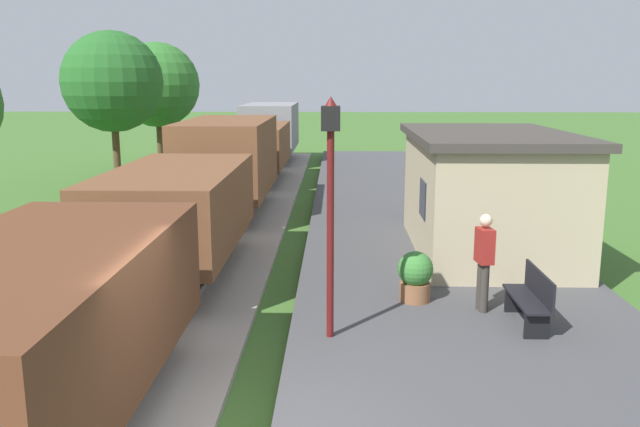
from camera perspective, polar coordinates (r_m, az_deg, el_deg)
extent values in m
cube|color=brown|center=(8.06, -23.40, -8.34)|extent=(2.50, 5.60, 1.60)
cube|color=black|center=(8.30, -23.04, -12.58)|extent=(2.10, 5.15, 0.50)
cylinder|color=black|center=(9.92, -18.64, -9.84)|extent=(1.56, 0.84, 0.84)
cylinder|color=black|center=(10.86, -16.65, -6.44)|extent=(0.20, 0.30, 0.20)
cube|color=brown|center=(14.11, -12.27, 0.60)|extent=(2.50, 5.60, 1.60)
cube|color=black|center=(14.25, -12.16, -1.96)|extent=(2.10, 5.15, 0.50)
cylinder|color=black|center=(16.00, -10.63, -1.34)|extent=(1.56, 0.84, 0.84)
cylinder|color=black|center=(12.63, -14.00, -4.96)|extent=(1.56, 0.84, 0.84)
cylinder|color=black|center=(17.06, -9.86, 0.34)|extent=(0.20, 0.30, 0.20)
cylinder|color=black|center=(11.50, -15.58, -5.38)|extent=(0.20, 0.30, 0.20)
cube|color=brown|center=(20.47, -7.97, 4.94)|extent=(2.50, 5.60, 2.20)
cube|color=black|center=(20.59, -7.90, 2.31)|extent=(2.10, 5.15, 0.50)
cylinder|color=black|center=(22.38, -7.15, 2.42)|extent=(1.56, 0.84, 0.84)
cylinder|color=black|center=(18.90, -8.75, 0.69)|extent=(1.56, 0.84, 0.84)
cylinder|color=black|center=(23.48, -6.74, 3.47)|extent=(0.20, 0.30, 0.20)
cylinder|color=black|center=(17.73, -9.43, 0.78)|extent=(0.20, 0.30, 0.20)
cube|color=brown|center=(26.99, -5.68, 5.92)|extent=(2.50, 5.60, 1.60)
cube|color=black|center=(27.06, -5.65, 4.56)|extent=(2.10, 5.15, 0.50)
cylinder|color=black|center=(28.86, -5.21, 4.50)|extent=(1.56, 0.84, 0.84)
cylinder|color=black|center=(25.33, -6.14, 3.50)|extent=(1.56, 0.84, 0.84)
cylinder|color=black|center=(29.97, -4.96, 5.24)|extent=(0.20, 0.30, 0.20)
cylinder|color=black|center=(24.16, -6.51, 3.70)|extent=(0.20, 0.30, 0.20)
cube|color=gray|center=(33.50, -4.29, 7.54)|extent=(2.50, 5.60, 2.20)
cube|color=black|center=(33.58, -4.27, 5.93)|extent=(2.10, 5.15, 0.50)
cylinder|color=black|center=(35.38, -3.98, 5.81)|extent=(1.56, 0.84, 0.84)
cylinder|color=black|center=(31.84, -4.58, 5.16)|extent=(1.56, 0.84, 0.84)
cylinder|color=black|center=(36.51, -3.81, 6.38)|extent=(0.20, 0.30, 0.20)
cylinder|color=black|center=(30.67, -4.82, 5.39)|extent=(0.20, 0.30, 0.20)
cube|color=tan|center=(15.65, 14.20, 1.46)|extent=(3.20, 5.50, 2.60)
cube|color=#3D3833|center=(15.48, 14.46, 6.54)|extent=(3.50, 5.80, 0.18)
cube|color=black|center=(14.28, 8.87, 1.27)|extent=(0.03, 0.90, 0.80)
cube|color=black|center=(11.30, 17.42, -7.06)|extent=(0.42, 1.50, 0.04)
cube|color=black|center=(11.28, 18.43, -5.85)|extent=(0.04, 1.50, 0.45)
cube|color=black|center=(10.84, 18.21, -9.21)|extent=(0.38, 0.06, 0.42)
cube|color=black|center=(11.92, 16.57, -7.20)|extent=(0.38, 0.06, 0.42)
cylinder|color=#38332D|center=(11.71, 14.00, -6.27)|extent=(0.15, 0.15, 0.86)
cylinder|color=#38332D|center=(11.85, 13.73, -6.04)|extent=(0.15, 0.15, 0.86)
cube|color=maroon|center=(11.58, 14.04, -2.71)|extent=(0.29, 0.41, 0.60)
sphere|color=beige|center=(11.49, 14.15, -0.58)|extent=(0.22, 0.22, 0.22)
cylinder|color=brown|center=(12.14, 8.19, -6.69)|extent=(0.56, 0.56, 0.34)
sphere|color=#387A33|center=(12.01, 8.25, -4.76)|extent=(0.64, 0.64, 0.64)
cylinder|color=#591414|center=(9.99, 0.90, -2.01)|extent=(0.11, 0.11, 3.20)
cube|color=black|center=(9.73, 0.93, 8.23)|extent=(0.28, 0.28, 0.36)
sphere|color=#F2E5BF|center=(9.73, 0.93, 8.23)|extent=(0.20, 0.20, 0.20)
cone|color=#591414|center=(9.72, 0.94, 9.64)|extent=(0.20, 0.20, 0.16)
cylinder|color=#4C3823|center=(27.02, -17.16, 4.94)|extent=(0.28, 0.28, 2.66)
sphere|color=#235B23|center=(26.87, -17.51, 10.81)|extent=(3.84, 3.84, 3.84)
cylinder|color=#4C3823|center=(32.69, -13.66, 6.00)|extent=(0.28, 0.28, 2.45)
sphere|color=#2D6B28|center=(32.56, -13.89, 10.74)|extent=(3.96, 3.96, 3.96)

